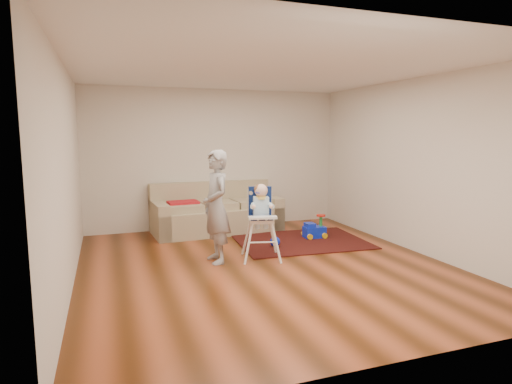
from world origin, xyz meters
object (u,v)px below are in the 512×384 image
object	(u,v)px
side_table	(177,220)
toy_ball	(275,242)
high_chair	(261,223)
ride_on_toy	(314,226)
adult	(216,207)
sofa	(217,208)

from	to	relation	value
side_table	toy_ball	distance (m)	2.08
side_table	high_chair	xyz separation A→B (m)	(0.91, -2.10, 0.29)
ride_on_toy	high_chair	world-z (taller)	high_chair
side_table	ride_on_toy	bearing A→B (deg)	-29.03
high_chair	adult	xyz separation A→B (m)	(-0.66, 0.07, 0.27)
ride_on_toy	side_table	bearing A→B (deg)	153.00
sofa	adult	bearing A→B (deg)	-108.58
ride_on_toy	adult	size ratio (longest dim) A/B	0.25
sofa	ride_on_toy	size ratio (longest dim) A/B	6.01
side_table	ride_on_toy	world-z (taller)	side_table
toy_ball	adult	distance (m)	1.37
ride_on_toy	high_chair	size ratio (longest dim) A/B	0.36
ride_on_toy	adult	distance (m)	2.21
sofa	high_chair	distance (m)	1.96
high_chair	ride_on_toy	bearing A→B (deg)	46.85
high_chair	adult	distance (m)	0.71
toy_ball	adult	xyz separation A→B (m)	(-1.09, -0.43, 0.71)
sofa	high_chair	world-z (taller)	high_chair
side_table	adult	bearing A→B (deg)	-82.92
sofa	ride_on_toy	xyz separation A→B (m)	(1.50, -1.09, -0.24)
sofa	high_chair	bearing A→B (deg)	-89.00
ride_on_toy	high_chair	distance (m)	1.61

